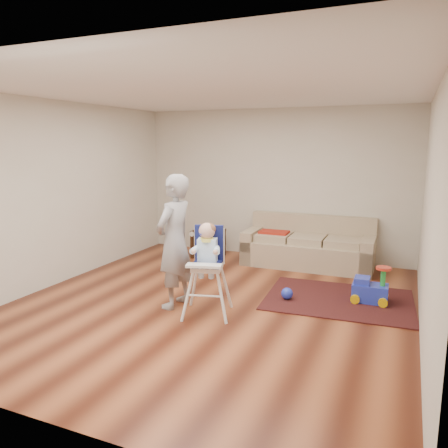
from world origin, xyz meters
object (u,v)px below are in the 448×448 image
at_px(side_table, 208,243).
at_px(ride_on_toy, 370,284).
at_px(toy_ball, 287,293).
at_px(sofa, 308,242).
at_px(adult, 174,242).
at_px(high_chair, 207,271).

distance_m(side_table, ride_on_toy, 3.26).
xyz_separation_m(side_table, toy_ball, (1.95, -1.67, -0.16)).
bearing_deg(side_table, sofa, 3.52).
bearing_deg(side_table, ride_on_toy, -24.00).
bearing_deg(adult, toy_ball, 126.62).
distance_m(side_table, adult, 2.59).
xyz_separation_m(ride_on_toy, high_chair, (-1.81, -1.20, 0.29)).
distance_m(ride_on_toy, high_chair, 2.19).
relative_size(side_table, ride_on_toy, 1.03).
bearing_deg(high_chair, toy_ball, 32.24).
bearing_deg(sofa, ride_on_toy, -51.96).
xyz_separation_m(sofa, high_chair, (-0.66, -2.64, 0.14)).
bearing_deg(high_chair, sofa, 60.41).
height_order(sofa, ride_on_toy, sofa).
xyz_separation_m(side_table, high_chair, (1.17, -2.53, 0.30)).
xyz_separation_m(sofa, toy_ball, (0.12, -1.78, -0.33)).
distance_m(ride_on_toy, toy_ball, 1.10).
xyz_separation_m(sofa, side_table, (-1.83, -0.11, -0.17)).
relative_size(sofa, ride_on_toy, 4.43).
xyz_separation_m(high_chair, adult, (-0.50, 0.10, 0.30)).
bearing_deg(sofa, side_table, -177.04).
bearing_deg(side_table, adult, -74.60).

